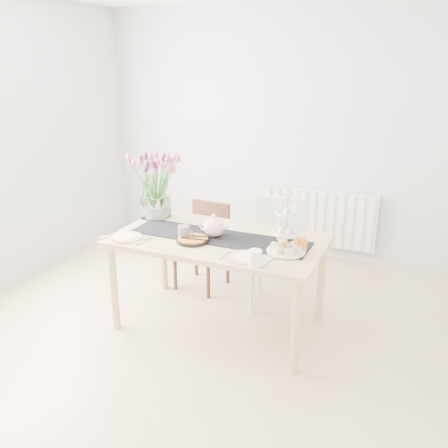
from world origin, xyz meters
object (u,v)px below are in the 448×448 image
at_px(tart_tin, 193,240).
at_px(plate_right, 245,257).
at_px(radiator, 319,218).
at_px(mug_white, 255,258).
at_px(chair_brown, 206,239).
at_px(mug_grey, 184,233).
at_px(mug_orange, 301,245).
at_px(dining_table, 219,247).
at_px(cake_stand, 286,238).
at_px(plate_left, 126,237).
at_px(tulip_vase, 154,174).
at_px(teapot, 214,227).
at_px(chair_white, 279,244).
at_px(cream_jug, 283,235).

distance_m(tart_tin, plate_right, 0.50).
bearing_deg(radiator, mug_white, -89.23).
bearing_deg(chair_brown, mug_grey, -69.88).
relative_size(mug_grey, mug_orange, 1.03).
xyz_separation_m(dining_table, cake_stand, (0.56, -0.09, 0.19)).
distance_m(cake_stand, plate_left, 1.23).
bearing_deg(dining_table, chair_brown, 123.44).
bearing_deg(tulip_vase, mug_orange, -10.66).
bearing_deg(radiator, teapot, -104.44).
height_order(dining_table, tulip_vase, tulip_vase).
height_order(tart_tin, mug_white, mug_white).
height_order(dining_table, chair_white, chair_white).
relative_size(cream_jug, mug_white, 0.83).
bearing_deg(plate_right, radiator, 87.97).
xyz_separation_m(dining_table, mug_orange, (0.65, -0.02, 0.13)).
xyz_separation_m(chair_brown, chair_white, (0.74, -0.07, 0.09)).
bearing_deg(mug_orange, chair_brown, 81.96).
bearing_deg(cake_stand, chair_white, 110.23).
relative_size(teapot, cream_jug, 2.96).
bearing_deg(mug_grey, plate_left, -161.53).
bearing_deg(plate_left, tart_tin, 15.28).
distance_m(dining_table, tart_tin, 0.23).
bearing_deg(plate_left, teapot, 25.35).
bearing_deg(mug_white, radiator, 92.94).
height_order(chair_brown, plate_left, chair_brown).
xyz_separation_m(mug_white, plate_right, (-0.10, 0.08, -0.05)).
bearing_deg(mug_white, dining_table, 140.93).
xyz_separation_m(teapot, plate_left, (-0.61, -0.29, -0.08)).
bearing_deg(chair_brown, radiator, 58.20).
bearing_deg(cake_stand, chair_brown, 143.38).
relative_size(mug_grey, plate_left, 0.43).
bearing_deg(mug_orange, tulip_vase, 103.17).
bearing_deg(radiator, mug_grey, -108.97).
bearing_deg(mug_white, plate_right, 141.61).
relative_size(teapot, mug_grey, 2.45).
bearing_deg(chair_brown, mug_orange, -25.86).
bearing_deg(cream_jug, cake_stand, -50.88).
xyz_separation_m(tulip_vase, cake_stand, (1.25, -0.32, -0.27)).
xyz_separation_m(tulip_vase, tart_tin, (0.55, -0.38, -0.37)).
height_order(dining_table, mug_white, mug_white).
height_order(chair_brown, cake_stand, cake_stand).
distance_m(dining_table, mug_orange, 0.66).
distance_m(chair_brown, mug_white, 1.38).
relative_size(chair_white, mug_grey, 8.69).
xyz_separation_m(mug_orange, plate_left, (-1.29, -0.27, -0.05)).
bearing_deg(tulip_vase, chair_brown, 57.10).
relative_size(dining_table, plate_left, 6.45).
bearing_deg(radiator, tart_tin, -106.34).
bearing_deg(teapot, plate_left, -146.35).
distance_m(chair_brown, cream_jug, 1.07).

